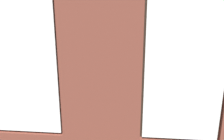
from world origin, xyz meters
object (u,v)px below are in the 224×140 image
Objects in this scene: couch_left at (219,96)px; table_plant_small at (109,86)px; coffee_table at (109,90)px; media_console at (17,87)px; potted_plant_near_tv at (17,85)px; potted_plant_corner_near_left at (201,59)px; candle_jar at (90,88)px; papasan_chair at (122,71)px; remote_gray at (125,87)px; potted_plant_by_left_couch at (190,79)px; couch_by_window at (83,132)px; tv_flatscreen at (15,69)px; remote_silver at (112,90)px; cup_ceramic at (102,86)px; potted_plant_foreground_right at (46,65)px; potted_plant_between_couches at (157,110)px; potted_plant_mid_room_small at (153,78)px.

couch_left is 10.53× the size of table_plant_small.
media_console reaches higher than coffee_table.
potted_plant_corner_near_left is at bearing -153.89° from potted_plant_near_tv.
potted_plant_corner_near_left is (-5.85, -1.65, 0.61)m from media_console.
couch_left is at bearing -174.98° from potted_plant_near_tv.
media_console is at bearing -13.95° from candle_jar.
papasan_chair reaches higher than coffee_table.
potted_plant_by_left_couch is (-2.04, -1.13, -0.07)m from remote_gray.
media_console is at bearing 44.00° from remote_gray.
remote_gray is (-0.69, -2.22, 0.10)m from couch_by_window.
tv_flatscreen reaches higher than candle_jar.
candle_jar reaches higher than coffee_table.
remote_silver is (-0.37, -1.93, 0.10)m from couch_by_window.
couch_left is 10.48× the size of remote_silver.
cup_ceramic reaches higher than remote_silver.
couch_by_window reaches higher than remote_gray.
table_plant_small is 0.13× the size of potted_plant_corner_near_left.
media_console is at bearing 58.72° from remote_silver.
potted_plant_foreground_right is (2.30, -4.12, 0.20)m from couch_by_window.
potted_plant_between_couches reaches higher than candle_jar.
cup_ceramic is at bearing 23.70° from potted_plant_by_left_couch.
cup_ceramic is 0.08× the size of tv_flatscreen.
couch_by_window is at bearing 142.46° from potted_plant_near_tv.
potted_plant_near_tv is (2.05, -1.58, 0.30)m from couch_by_window.
coffee_table is 1.94× the size of potted_plant_foreground_right.
candle_jar is 0.13× the size of potted_plant_foreground_right.
potted_plant_foreground_right is at bearing -100.66° from media_console.
media_console reaches higher than remote_silver.
potted_plant_foreground_right reaches higher than media_console.
coffee_table is at bearing 150.63° from cup_ceramic.
potted_plant_between_couches is (-1.53, 1.88, 0.31)m from candle_jar.
couch_by_window is 10.10× the size of table_plant_small.
remote_gray is at bearing 147.61° from potted_plant_foreground_right.
candle_jar reaches higher than cup_ceramic.
media_console is (2.97, -0.59, -0.20)m from remote_silver.
media_console is 1.06× the size of potted_plant_near_tv.
candle_jar is 0.16× the size of potted_plant_mid_room_small.
media_console is 1.22× the size of potted_plant_foreground_right.
couch_left is 2.79× the size of potted_plant_mid_room_small.
couch_left reaches higher than cup_ceramic.
remote_silver is at bearing -100.79° from couch_by_window.
potted_plant_mid_room_small is (-1.78, -1.33, -0.07)m from candle_jar.
potted_plant_near_tv is at bearing 78.36° from remote_silver.
potted_plant_between_couches reaches higher than potted_plant_mid_room_small.
couch_by_window reaches higher than media_console.
media_console is 0.89× the size of papasan_chair.
couch_by_window is 2.68× the size of potted_plant_mid_room_small.
papasan_chair is (0.16, -1.72, 0.01)m from remote_gray.
table_plant_small reaches higher than candle_jar.
candle_jar is 3.27m from potted_plant_by_left_couch.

